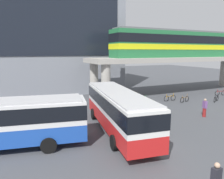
# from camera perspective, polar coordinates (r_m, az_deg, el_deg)

# --- Properties ---
(ground_plane) EXTENTS (120.00, 120.00, 0.00)m
(ground_plane) POSITION_cam_1_polar(r_m,az_deg,el_deg) (22.77, -3.87, -5.75)
(ground_plane) COLOR #47494F
(station_building) EXTENTS (29.22, 10.67, 20.93)m
(station_building) POSITION_cam_1_polar(r_m,az_deg,el_deg) (34.96, -23.52, 16.31)
(station_building) COLOR gray
(station_building) RESTS_ON ground_plane
(elevated_platform) EXTENTS (27.69, 5.55, 5.40)m
(elevated_platform) POSITION_cam_1_polar(r_m,az_deg,el_deg) (33.42, 17.31, 6.83)
(elevated_platform) COLOR #ADA89E
(elevated_platform) RESTS_ON ground_plane
(train) EXTENTS (22.39, 2.96, 3.84)m
(train) POSITION_cam_1_polar(r_m,az_deg,el_deg) (33.70, 18.16, 11.60)
(train) COLOR #26723F
(train) RESTS_ON elevated_platform
(bus_main) EXTENTS (4.20, 11.30, 3.22)m
(bus_main) POSITION_cam_1_polar(r_m,az_deg,el_deg) (16.64, 1.53, -4.62)
(bus_main) COLOR red
(bus_main) RESTS_ON ground_plane
(bicycle_red) EXTENTS (1.75, 0.49, 1.04)m
(bicycle_red) POSITION_cam_1_polar(r_m,az_deg,el_deg) (34.28, 27.06, -0.83)
(bicycle_red) COLOR black
(bicycle_red) RESTS_ON ground_plane
(bicycle_orange) EXTENTS (1.79, 0.18, 1.04)m
(bicycle_orange) POSITION_cam_1_polar(r_m,az_deg,el_deg) (28.17, 15.23, -2.24)
(bicycle_orange) COLOR black
(bicycle_orange) RESTS_ON ground_plane
(bicycle_brown) EXTENTS (1.76, 0.47, 1.04)m
(bicycle_brown) POSITION_cam_1_polar(r_m,az_deg,el_deg) (27.98, 18.86, -2.51)
(bicycle_brown) COLOR black
(bicycle_brown) RESTS_ON ground_plane
(bicycle_black) EXTENTS (1.67, 0.75, 1.04)m
(bicycle_black) POSITION_cam_1_polar(r_m,az_deg,el_deg) (29.84, 26.13, -2.25)
(bicycle_black) COLOR black
(bicycle_black) RESTS_ON ground_plane
(bicycle_green) EXTENTS (1.67, 0.75, 1.04)m
(bicycle_green) POSITION_cam_1_polar(r_m,az_deg,el_deg) (26.19, 7.86, -2.90)
(bicycle_green) COLOR black
(bicycle_green) RESTS_ON ground_plane
(pedestrian_waiting_near_stop) EXTENTS (0.32, 0.44, 1.79)m
(pedestrian_waiting_near_stop) POSITION_cam_1_polar(r_m,az_deg,el_deg) (22.38, 23.55, -4.63)
(pedestrian_waiting_near_stop) COLOR maroon
(pedestrian_waiting_near_stop) RESTS_ON ground_plane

